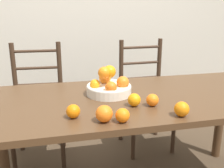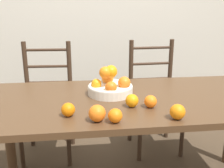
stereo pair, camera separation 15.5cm
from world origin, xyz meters
name	(u,v)px [view 1 (the left image)]	position (x,y,z in m)	size (l,w,h in m)	color
wall_back	(95,4)	(0.00, 1.42, 1.30)	(8.00, 0.06, 2.60)	beige
dining_table	(136,110)	(0.00, 0.00, 0.65)	(1.91, 0.84, 0.74)	#4C331E
fruit_bowl	(109,86)	(-0.15, 0.08, 0.80)	(0.28, 0.28, 0.19)	silver
orange_loose_0	(152,100)	(0.04, -0.17, 0.78)	(0.07, 0.07, 0.07)	orange
orange_loose_1	(73,111)	(-0.41, -0.24, 0.78)	(0.07, 0.07, 0.07)	orange
orange_loose_2	(123,115)	(-0.18, -0.34, 0.78)	(0.07, 0.07, 0.07)	orange
orange_loose_3	(104,114)	(-0.27, -0.32, 0.78)	(0.08, 0.08, 0.08)	orange
orange_loose_4	(134,100)	(-0.06, -0.15, 0.78)	(0.07, 0.07, 0.07)	orange
orange_loose_5	(182,109)	(0.13, -0.34, 0.78)	(0.08, 0.08, 0.08)	orange
chair_left	(38,106)	(-0.63, 0.69, 0.48)	(0.44, 0.42, 0.99)	#382619
chair_right	(145,97)	(0.32, 0.69, 0.48)	(0.44, 0.42, 0.99)	#382619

